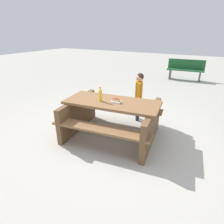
# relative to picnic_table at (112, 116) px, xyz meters

# --- Properties ---
(ground_plane) EXTENTS (30.00, 30.00, 0.00)m
(ground_plane) POSITION_rel_picnic_table_xyz_m (0.00, 0.00, -0.44)
(ground_plane) COLOR #B7B2A8
(ground_plane) RESTS_ON ground
(picnic_table) EXTENTS (1.96, 1.62, 0.75)m
(picnic_table) POSITION_rel_picnic_table_xyz_m (0.00, 0.00, 0.00)
(picnic_table) COLOR brown
(picnic_table) RESTS_ON ground
(soda_bottle) EXTENTS (0.07, 0.07, 0.28)m
(soda_bottle) POSITION_rel_picnic_table_xyz_m (-0.20, -0.10, 0.43)
(soda_bottle) COLOR yellow
(soda_bottle) RESTS_ON picnic_table
(hotdog_tray) EXTENTS (0.19, 0.12, 0.08)m
(hotdog_tray) POSITION_rel_picnic_table_xyz_m (0.11, -0.03, 0.34)
(hotdog_tray) COLOR white
(hotdog_tray) RESTS_ON picnic_table
(child_in_coat) EXTENTS (0.21, 0.26, 1.13)m
(child_in_coat) POSITION_rel_picnic_table_xyz_m (0.17, 0.96, 0.28)
(child_in_coat) COLOR #262633
(child_in_coat) RESTS_ON ground
(park_bench_mid) EXTENTS (1.53, 0.55, 0.85)m
(park_bench_mid) POSITION_rel_picnic_table_xyz_m (0.43, 5.70, 0.00)
(park_bench_mid) COLOR #1E592D
(park_bench_mid) RESTS_ON ground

